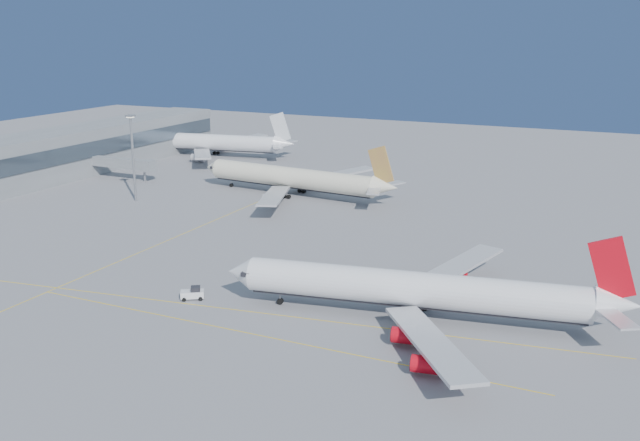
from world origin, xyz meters
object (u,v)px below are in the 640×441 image
at_px(airliner_virgin, 421,291).
at_px(airliner_third, 212,142).
at_px(airliner_etihad, 295,178).
at_px(pushback_tug, 193,293).
at_px(light_mast, 133,151).

distance_m(airliner_virgin, airliner_third, 165.67).
bearing_deg(airliner_etihad, airliner_third, 147.79).
relative_size(airliner_virgin, airliner_etihad, 1.05).
distance_m(airliner_etihad, airliner_third, 73.27).
distance_m(airliner_etihad, pushback_tug, 82.71).
distance_m(airliner_third, light_mast, 73.13).
distance_m(pushback_tug, light_mast, 80.99).
distance_m(airliner_virgin, airliner_etihad, 93.36).
distance_m(airliner_virgin, pushback_tug, 40.82).
bearing_deg(airliner_etihad, airliner_virgin, -44.61).
relative_size(airliner_virgin, airliner_third, 1.04).
xyz_separation_m(airliner_virgin, pushback_tug, (-39.71, -8.55, -4.01)).
bearing_deg(airliner_third, airliner_virgin, -53.98).
bearing_deg(airliner_virgin, pushback_tug, -177.48).
height_order(airliner_virgin, airliner_etihad, airliner_etihad).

